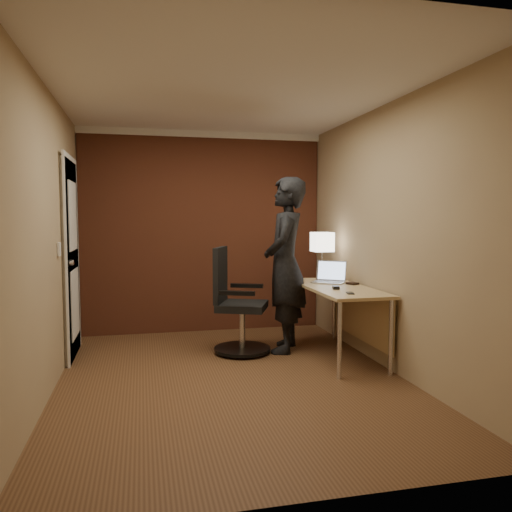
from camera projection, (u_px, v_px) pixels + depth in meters
name	position (u px, v px, depth m)	size (l,w,h in m)	color
room	(185.00, 223.00, 5.78)	(4.00, 4.00, 4.00)	brown
desk	(343.00, 298.00, 5.13)	(0.60, 1.50, 0.73)	#D6B57C
desk_lamp	(322.00, 243.00, 5.71)	(0.22, 0.22, 0.54)	silver
laptop	(330.00, 277.00, 5.41)	(0.42, 0.40, 0.23)	silver
mouse	(336.00, 287.00, 4.91)	(0.06, 0.10, 0.03)	black
phone	(350.00, 293.00, 4.62)	(0.06, 0.12, 0.01)	black
wallet	(352.00, 283.00, 5.25)	(0.09, 0.11, 0.02)	black
office_chair	(236.00, 307.00, 5.27)	(0.65, 0.70, 1.10)	black
person	(285.00, 265.00, 5.33)	(0.68, 0.45, 1.86)	black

